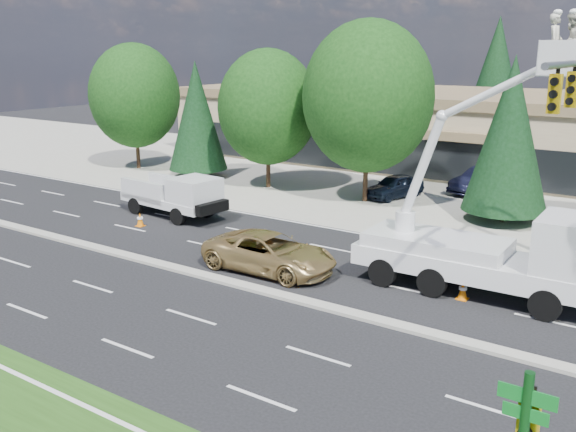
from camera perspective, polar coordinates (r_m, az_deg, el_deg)
The scene contains 20 objects.
ground at distance 24.23m, azimuth -3.48°, elevation -6.44°, with size 140.00×140.00×0.00m, color black.
concrete_apron at distance 41.22m, azimuth 13.77°, elevation 2.08°, with size 140.00×22.00×0.01m, color gray.
road_median at distance 24.21m, azimuth -3.48°, elevation -6.31°, with size 120.00×0.55×0.12m, color gray.
strip_mall at distance 50.12m, azimuth 18.08°, elevation 7.26°, with size 50.40×15.40×5.50m.
tree_front_a at distance 48.76m, azimuth -13.48°, elevation 10.35°, with size 6.57×6.57×9.12m.
tree_front_b at distance 44.62m, azimuth -8.12°, elevation 8.82°, with size 4.02×4.02×7.92m.
tree_front_c at distance 40.76m, azimuth -1.81°, elevation 9.65°, with size 6.31×6.31×8.75m.
tree_front_d at distance 37.01m, azimuth 7.12°, elevation 10.48°, with size 7.46×7.46×10.35m.
tree_front_e at distance 34.26m, azimuth 19.09°, elevation 6.87°, with size 4.28×4.28×8.44m.
tree_back_a at distance 67.91m, azimuth 6.32°, elevation 11.22°, with size 4.40×4.40×8.68m.
tree_back_b at distance 62.48m, azimuth 17.99°, elevation 11.71°, with size 5.85×5.85×11.53m.
utility_pickup at distance 34.45m, azimuth -9.87°, elevation 1.43°, with size 6.14×2.80×2.28m.
bucket_truck at distance 23.92m, azimuth 18.08°, elevation -2.07°, with size 8.73×3.00×9.92m.
traffic_cone_a at distance 33.19m, azimuth -13.02°, elevation -0.31°, with size 0.40×0.40×0.70m.
traffic_cone_b at distance 27.65m, azimuth -2.09°, elevation -2.96°, with size 0.40×0.40×0.70m.
traffic_cone_c at distance 27.42m, azimuth 1.71°, elevation -3.12°, with size 0.40×0.40×0.70m.
traffic_cone_d at distance 23.92m, azimuth 15.27°, elevation -6.38°, with size 0.40×0.40×0.70m.
minivan at distance 25.80m, azimuth -1.63°, elevation -3.27°, with size 2.56×5.54×1.54m, color tan.
parked_car_west at distance 38.97m, azimuth 9.43°, elevation 2.64°, with size 1.66×4.12×1.40m, color black.
parked_car_east at distance 41.37m, azimuth 16.93°, elevation 3.03°, with size 1.69×4.84×1.60m, color black.
Camera 1 is at (13.91, -17.81, 8.76)m, focal length 40.00 mm.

